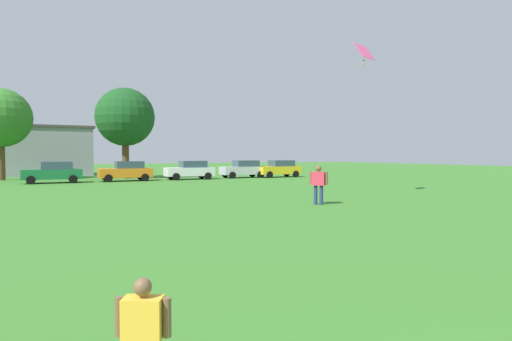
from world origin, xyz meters
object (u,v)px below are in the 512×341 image
adult_bystander (319,181)px  kite (365,53)px  parked_car_white_2 (190,170)px  tree_far_right (125,117)px  parked_car_yellow_4 (279,169)px  tree_center (0,118)px  child_kite_flyer (143,326)px  parked_car_green_0 (53,172)px  parked_car_silver_3 (244,169)px  parked_car_orange_1 (126,171)px

adult_bystander → kite: 8.45m
parked_car_white_2 → tree_far_right: (-4.96, 4.40, 4.90)m
parked_car_yellow_4 → tree_center: 25.56m
child_kite_flyer → parked_car_green_0: 32.90m
parked_car_silver_3 → parked_car_yellow_4: same height
kite → parked_car_yellow_4: (5.20, 18.70, -6.86)m
adult_bystander → parked_car_green_0: size_ratio=0.41×
tree_far_right → tree_center: bearing=170.3°
kite → tree_center: (-19.15, 25.00, -2.28)m
tree_far_right → parked_car_green_0: bearing=-143.8°
parked_car_green_0 → tree_center: (-4.07, 6.30, 4.58)m
kite → parked_car_green_0: (-15.08, 18.70, -6.86)m
adult_bystander → tree_center: size_ratio=0.22×
adult_bystander → parked_car_orange_1: size_ratio=0.41×
parked_car_yellow_4 → adult_bystander: bearing=65.2°
parked_car_white_2 → tree_center: bearing=-22.0°
parked_car_green_0 → parked_car_silver_3: bearing=-177.7°
tree_far_right → child_kite_flyer: bearing=-98.6°
kite → parked_car_white_2: 20.43m
parked_car_yellow_4 → tree_center: (-24.35, 6.30, 4.58)m
adult_bystander → parked_car_green_0: (-10.50, 21.12, -0.18)m
parked_car_orange_1 → parked_car_white_2: size_ratio=1.00×
child_kite_flyer → kite: size_ratio=0.75×
parked_car_silver_3 → parked_car_green_0: bearing=2.3°
child_kite_flyer → tree_center: 39.75m
parked_car_green_0 → parked_car_orange_1: (5.56, 0.13, 0.00)m
tree_far_right → parked_car_orange_1: bearing=-98.2°
parked_car_green_0 → parked_car_white_2: bearing=-179.3°
child_kite_flyer → parked_car_orange_1: size_ratio=0.25×
adult_bystander → tree_center: tree_center is taller
adult_bystander → parked_car_silver_3: 22.65m
parked_car_green_0 → tree_center: 8.79m
kite → parked_car_orange_1: kite is taller
parked_car_orange_1 → parked_car_yellow_4: same height
parked_car_white_2 → parked_car_yellow_4: (9.12, -0.13, 0.00)m
parked_car_orange_1 → parked_car_yellow_4: (14.72, -0.13, 0.00)m
adult_bystander → tree_far_right: tree_far_right is taller
child_kite_flyer → parked_car_white_2: 34.70m
kite → tree_center: bearing=127.5°
parked_car_silver_3 → child_kite_flyer: bearing=64.3°
tree_center → parked_car_green_0: bearing=-57.1°
parked_car_yellow_4 → tree_far_right: tree_far_right is taller
kite → tree_far_right: 24.95m
parked_car_orange_1 → kite: bearing=116.8°
parked_car_white_2 → parked_car_yellow_4: size_ratio=1.00×
parked_car_orange_1 → parked_car_white_2: same height
kite → parked_car_green_0: 24.99m
parked_car_silver_3 → parked_car_orange_1: bearing=2.8°
parked_car_silver_3 → tree_center: size_ratio=0.53×
parked_car_yellow_4 → tree_center: size_ratio=0.53×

